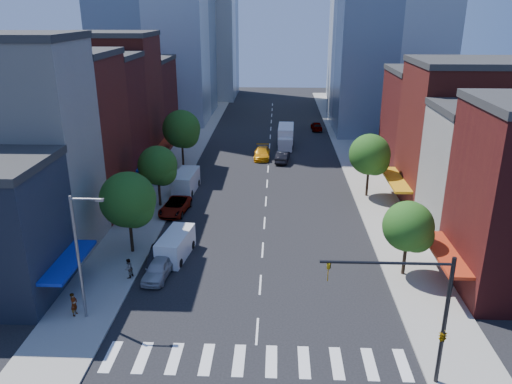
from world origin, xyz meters
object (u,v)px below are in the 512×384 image
parked_car_rear (189,180)px  box_truck (286,137)px  parked_car_second (160,257)px  parked_car_third (175,206)px  cargo_van_far (186,182)px  parked_car_front (158,269)px  pedestrian_near (74,304)px  pedestrian_far (129,268)px  traffic_car_oncoming (283,157)px  taxi (262,153)px  traffic_car_far (317,126)px  cargo_van_near (175,246)px

parked_car_rear → box_truck: size_ratio=0.61×
parked_car_second → parked_car_third: bearing=90.7°
parked_car_third → cargo_van_far: size_ratio=0.94×
parked_car_front → pedestrian_near: (-4.61, -5.67, 0.27)m
pedestrian_far → traffic_car_oncoming: bearing=-177.5°
parked_car_second → taxi: 33.12m
traffic_car_far → parked_car_rear: bearing=57.5°
parked_car_second → cargo_van_far: bearing=89.0°
parked_car_rear → traffic_car_oncoming: (11.46, 10.51, 0.08)m
parked_car_front → parked_car_rear: (-1.28, 22.10, -0.06)m
taxi → pedestrian_far: (-9.50, -34.68, 0.18)m
parked_car_second → taxi: taxi is taller
cargo_van_far → taxi: cargo_van_far is taller
parked_car_third → parked_car_rear: 8.68m
pedestrian_far → parked_car_front: bearing=123.0°
parked_car_second → pedestrian_far: size_ratio=2.77×
cargo_van_near → pedestrian_far: size_ratio=3.28×
parked_car_second → cargo_van_far: (-0.96, 17.94, 0.43)m
parked_car_third → box_truck: 30.25m
parked_car_second → pedestrian_near: (-4.29, -7.70, 0.27)m
parked_car_third → pedestrian_near: (-3.33, -19.09, 0.27)m
parked_car_third → taxi: (8.50, 20.86, 0.05)m
parked_car_front → parked_car_second: 2.06m
parked_car_third → traffic_car_oncoming: 22.35m
parked_car_rear → pedestrian_far: pedestrian_far is taller
parked_car_rear → parked_car_second: bearing=-81.1°
parked_car_third → traffic_car_oncoming: traffic_car_oncoming is taller
parked_car_rear → taxi: size_ratio=0.88×
cargo_van_near → taxi: size_ratio=0.98×
traffic_car_far → pedestrian_far: size_ratio=2.71×
parked_car_rear → traffic_car_oncoming: 15.55m
parked_car_front → pedestrian_far: pedestrian_far is taller
parked_car_second → traffic_car_oncoming: size_ratio=0.96×
traffic_car_far → pedestrian_near: pedestrian_near is taller
taxi → parked_car_second: bearing=-102.7°
traffic_car_oncoming → traffic_car_far: 20.66m
parked_car_front → pedestrian_near: size_ratio=2.54×
cargo_van_far → traffic_car_far: bearing=64.7°
pedestrian_far → taxi: bearing=-172.2°
parked_car_third → traffic_car_far: bearing=71.9°
parked_car_third → parked_car_second: bearing=-78.9°
parked_car_front → parked_car_second: (-0.32, 2.04, -0.00)m
taxi → traffic_car_far: bearing=63.7°
parked_car_front → cargo_van_far: 20.03m
pedestrian_near → cargo_van_near: bearing=-22.8°
parked_car_rear → traffic_car_oncoming: size_ratio=1.02×
parked_car_front → taxi: (7.22, 34.28, 0.04)m
parked_car_front → cargo_van_far: cargo_van_far is taller
parked_car_third → cargo_van_far: (-0.01, 6.56, 0.43)m
parked_car_rear → taxi: taxi is taller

